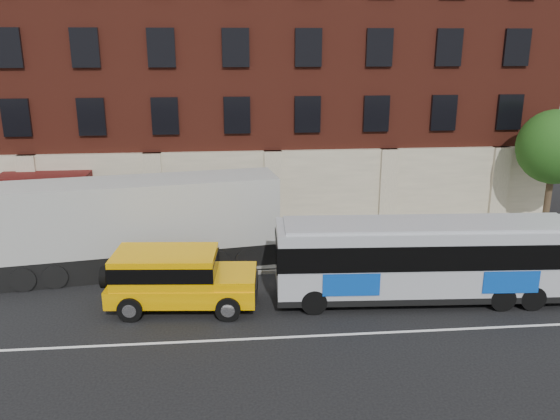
{
  "coord_description": "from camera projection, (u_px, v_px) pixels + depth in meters",
  "views": [
    {
      "loc": [
        -2.24,
        -16.13,
        9.37
      ],
      "look_at": [
        -0.22,
        5.5,
        2.92
      ],
      "focal_mm": 36.23,
      "sensor_mm": 36.0,
      "label": 1
    }
  ],
  "objects": [
    {
      "name": "yellow_suv",
      "position": [
        176.0,
        276.0,
        20.52
      ],
      "size": [
        5.73,
        2.83,
        2.15
      ],
      "color": "#FFB000",
      "rests_on": "ground"
    },
    {
      "name": "city_bus",
      "position": [
        426.0,
        257.0,
        21.03
      ],
      "size": [
        11.31,
        2.98,
        3.07
      ],
      "color": "#AFB3B9",
      "rests_on": "ground"
    },
    {
      "name": "sidewalk",
      "position": [
        278.0,
        246.0,
        26.83
      ],
      "size": [
        60.0,
        6.0,
        0.15
      ],
      "primitive_type": "cube",
      "color": "gray",
      "rests_on": "ground"
    },
    {
      "name": "shipping_container",
      "position": [
        137.0,
        227.0,
        23.74
      ],
      "size": [
        12.05,
        4.15,
        3.94
      ],
      "color": "black",
      "rests_on": "ground"
    },
    {
      "name": "sign_pole",
      "position": [
        76.0,
        246.0,
        22.96
      ],
      "size": [
        0.3,
        0.2,
        2.5
      ],
      "color": "gray",
      "rests_on": "ground"
    },
    {
      "name": "kerb",
      "position": [
        284.0,
        271.0,
        23.97
      ],
      "size": [
        60.0,
        0.25,
        0.15
      ],
      "primitive_type": "cube",
      "color": "gray",
      "rests_on": "ground"
    },
    {
      "name": "street_tree",
      "position": [
        556.0,
        150.0,
        27.27
      ],
      "size": [
        3.6,
        3.6,
        6.2
      ],
      "color": "#36271B",
      "rests_on": "sidewalk"
    },
    {
      "name": "lane_line",
      "position": [
        301.0,
        337.0,
        18.74
      ],
      "size": [
        60.0,
        0.12,
        0.01
      ],
      "primitive_type": "cube",
      "color": "white",
      "rests_on": "ground"
    },
    {
      "name": "building",
      "position": [
        265.0,
        75.0,
        32.26
      ],
      "size": [
        30.0,
        12.1,
        15.0
      ],
      "color": "#5C2015",
      "rests_on": "sidewalk"
    },
    {
      "name": "ground",
      "position": [
        303.0,
        344.0,
        18.26
      ],
      "size": [
        120.0,
        120.0,
        0.0
      ],
      "primitive_type": "plane",
      "color": "black",
      "rests_on": "ground"
    }
  ]
}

